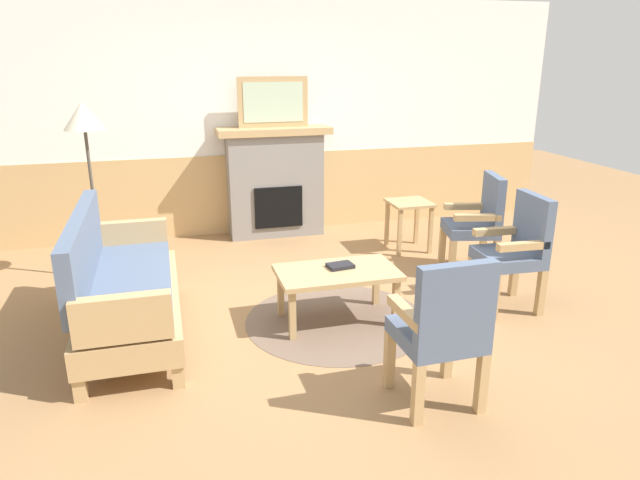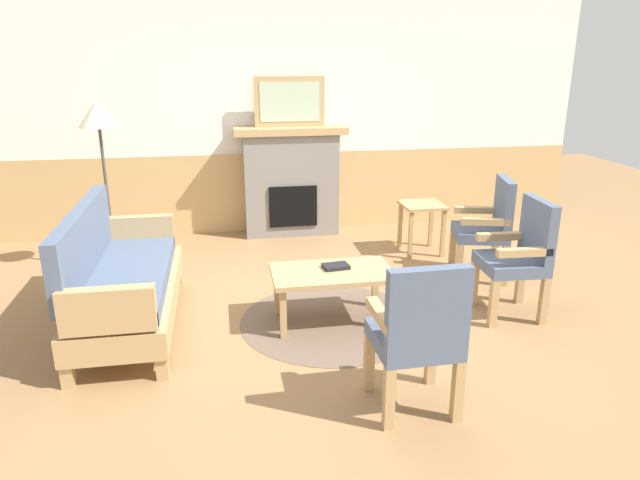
# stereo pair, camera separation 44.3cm
# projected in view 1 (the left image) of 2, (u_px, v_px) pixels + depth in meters

# --- Properties ---
(ground_plane) EXTENTS (14.00, 14.00, 0.00)m
(ground_plane) POSITION_uv_depth(u_px,v_px,m) (331.00, 315.00, 4.77)
(ground_plane) COLOR #997047
(wall_back) EXTENTS (7.20, 0.14, 2.70)m
(wall_back) POSITION_uv_depth(u_px,v_px,m) (270.00, 122.00, 6.74)
(wall_back) COLOR white
(wall_back) RESTS_ON ground_plane
(fireplace) EXTENTS (1.30, 0.44, 1.28)m
(fireplace) POSITION_uv_depth(u_px,v_px,m) (275.00, 181.00, 6.72)
(fireplace) COLOR gray
(fireplace) RESTS_ON ground_plane
(framed_picture) EXTENTS (0.80, 0.04, 0.56)m
(framed_picture) POSITION_uv_depth(u_px,v_px,m) (273.00, 102.00, 6.44)
(framed_picture) COLOR tan
(framed_picture) RESTS_ON fireplace
(couch) EXTENTS (0.70, 1.80, 0.98)m
(couch) POSITION_uv_depth(u_px,v_px,m) (123.00, 288.00, 4.31)
(couch) COLOR tan
(couch) RESTS_ON ground_plane
(coffee_table) EXTENTS (0.96, 0.56, 0.44)m
(coffee_table) POSITION_uv_depth(u_px,v_px,m) (337.00, 277.00, 4.56)
(coffee_table) COLOR tan
(coffee_table) RESTS_ON ground_plane
(round_rug) EXTENTS (1.50, 1.50, 0.01)m
(round_rug) POSITION_uv_depth(u_px,v_px,m) (337.00, 320.00, 4.68)
(round_rug) COLOR brown
(round_rug) RESTS_ON ground_plane
(book_on_table) EXTENTS (0.22, 0.17, 0.03)m
(book_on_table) POSITION_uv_depth(u_px,v_px,m) (340.00, 266.00, 4.59)
(book_on_table) COLOR black
(book_on_table) RESTS_ON coffee_table
(armchair_near_fireplace) EXTENTS (0.51, 0.51, 0.98)m
(armchair_near_fireplace) POSITION_uv_depth(u_px,v_px,m) (517.00, 247.00, 4.78)
(armchair_near_fireplace) COLOR tan
(armchair_near_fireplace) RESTS_ON ground_plane
(armchair_by_window_left) EXTENTS (0.58, 0.58, 0.98)m
(armchair_by_window_left) POSITION_uv_depth(u_px,v_px,m) (478.00, 220.00, 5.56)
(armchair_by_window_left) COLOR tan
(armchair_by_window_left) RESTS_ON ground_plane
(armchair_front_left) EXTENTS (0.49, 0.49, 0.98)m
(armchair_front_left) POSITION_uv_depth(u_px,v_px,m) (443.00, 326.00, 3.39)
(armchair_front_left) COLOR tan
(armchair_front_left) RESTS_ON ground_plane
(side_table) EXTENTS (0.44, 0.44, 0.55)m
(side_table) POSITION_uv_depth(u_px,v_px,m) (409.00, 212.00, 6.24)
(side_table) COLOR tan
(side_table) RESTS_ON ground_plane
(floor_lamp_by_couch) EXTENTS (0.36, 0.36, 1.68)m
(floor_lamp_by_couch) POSITION_uv_depth(u_px,v_px,m) (85.00, 127.00, 5.12)
(floor_lamp_by_couch) COLOR #332D28
(floor_lamp_by_couch) RESTS_ON ground_plane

